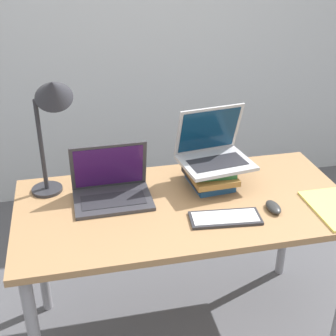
{
  "coord_description": "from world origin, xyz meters",
  "views": [
    {
      "loc": [
        -0.45,
        -1.34,
        1.86
      ],
      "look_at": [
        -0.08,
        0.37,
        0.95
      ],
      "focal_mm": 50.0,
      "sensor_mm": 36.0,
      "label": 1
    }
  ],
  "objects_px": {
    "laptop_left": "(112,189)",
    "book_stack": "(210,174)",
    "laptop_on_books": "(213,152)",
    "wireless_keyboard": "(225,218)",
    "mouse": "(273,207)",
    "notepad": "(335,208)",
    "desk_lamp": "(52,104)"
  },
  "relations": [
    {
      "from": "wireless_keyboard",
      "to": "mouse",
      "type": "height_order",
      "value": "mouse"
    },
    {
      "from": "laptop_left",
      "to": "mouse",
      "type": "bearing_deg",
      "value": -20.53
    },
    {
      "from": "laptop_left",
      "to": "laptop_on_books",
      "type": "height_order",
      "value": "laptop_on_books"
    },
    {
      "from": "book_stack",
      "to": "wireless_keyboard",
      "type": "distance_m",
      "value": 0.3
    },
    {
      "from": "notepad",
      "to": "desk_lamp",
      "type": "height_order",
      "value": "desk_lamp"
    },
    {
      "from": "mouse",
      "to": "desk_lamp",
      "type": "distance_m",
      "value": 1.04
    },
    {
      "from": "book_stack",
      "to": "wireless_keyboard",
      "type": "relative_size",
      "value": 0.94
    },
    {
      "from": "laptop_left",
      "to": "book_stack",
      "type": "distance_m",
      "value": 0.46
    },
    {
      "from": "laptop_left",
      "to": "wireless_keyboard",
      "type": "distance_m",
      "value": 0.52
    },
    {
      "from": "notepad",
      "to": "wireless_keyboard",
      "type": "bearing_deg",
      "value": 176.58
    },
    {
      "from": "laptop_on_books",
      "to": "book_stack",
      "type": "bearing_deg",
      "value": -131.28
    },
    {
      "from": "laptop_on_books",
      "to": "mouse",
      "type": "distance_m",
      "value": 0.38
    },
    {
      "from": "wireless_keyboard",
      "to": "notepad",
      "type": "xyz_separation_m",
      "value": [
        0.49,
        -0.03,
        -0.0
      ]
    },
    {
      "from": "laptop_left",
      "to": "wireless_keyboard",
      "type": "xyz_separation_m",
      "value": [
        0.44,
        -0.27,
        -0.04
      ]
    },
    {
      "from": "mouse",
      "to": "notepad",
      "type": "height_order",
      "value": "mouse"
    },
    {
      "from": "notepad",
      "to": "desk_lamp",
      "type": "xyz_separation_m",
      "value": [
        -1.15,
        0.4,
        0.43
      ]
    },
    {
      "from": "laptop_on_books",
      "to": "wireless_keyboard",
      "type": "bearing_deg",
      "value": -97.43
    },
    {
      "from": "laptop_left",
      "to": "mouse",
      "type": "xyz_separation_m",
      "value": [
        0.67,
        -0.25,
        -0.03
      ]
    },
    {
      "from": "book_stack",
      "to": "notepad",
      "type": "bearing_deg",
      "value": -34.92
    },
    {
      "from": "laptop_on_books",
      "to": "notepad",
      "type": "height_order",
      "value": "laptop_on_books"
    },
    {
      "from": "wireless_keyboard",
      "to": "laptop_on_books",
      "type": "bearing_deg",
      "value": 82.57
    },
    {
      "from": "book_stack",
      "to": "wireless_keyboard",
      "type": "bearing_deg",
      "value": -94.37
    },
    {
      "from": "mouse",
      "to": "laptop_left",
      "type": "bearing_deg",
      "value": 159.47
    },
    {
      "from": "laptop_on_books",
      "to": "desk_lamp",
      "type": "height_order",
      "value": "desk_lamp"
    },
    {
      "from": "book_stack",
      "to": "laptop_on_books",
      "type": "relative_size",
      "value": 0.83
    },
    {
      "from": "desk_lamp",
      "to": "laptop_left",
      "type": "bearing_deg",
      "value": -23.79
    },
    {
      "from": "laptop_left",
      "to": "notepad",
      "type": "xyz_separation_m",
      "value": [
        0.93,
        -0.3,
        -0.04
      ]
    },
    {
      "from": "laptop_on_books",
      "to": "wireless_keyboard",
      "type": "xyz_separation_m",
      "value": [
        -0.04,
        -0.32,
        -0.15
      ]
    },
    {
      "from": "laptop_on_books",
      "to": "desk_lamp",
      "type": "xyz_separation_m",
      "value": [
        -0.7,
        0.05,
        0.27
      ]
    },
    {
      "from": "book_stack",
      "to": "notepad",
      "type": "relative_size",
      "value": 0.9
    },
    {
      "from": "wireless_keyboard",
      "to": "notepad",
      "type": "height_order",
      "value": "wireless_keyboard"
    },
    {
      "from": "laptop_left",
      "to": "book_stack",
      "type": "height_order",
      "value": "laptop_left"
    }
  ]
}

